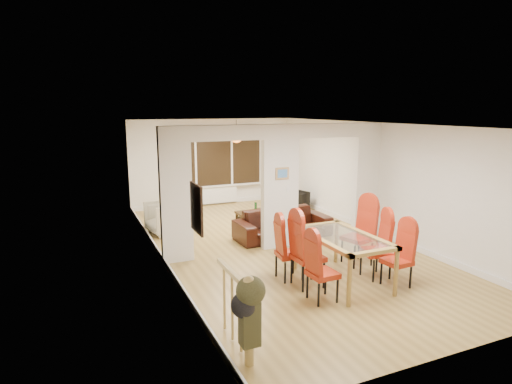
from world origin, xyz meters
TOP-DOWN VIEW (x-y plane):
  - floor at (0.00, 0.00)m, footprint 5.00×9.00m
  - room_walls at (0.00, 0.00)m, footprint 5.00×9.00m
  - divider_wall at (0.00, 0.00)m, footprint 5.00×0.18m
  - bay_window_blinds at (0.00, 4.44)m, footprint 3.00×0.08m
  - radiator at (0.00, 4.40)m, footprint 1.40×0.08m
  - pendant_light at (0.30, 3.30)m, footprint 0.36×0.36m
  - stair_newel at (-2.25, -3.20)m, footprint 0.40×1.20m
  - wall_poster at (-2.47, -2.40)m, footprint 0.04×0.52m
  - pillar_photo at (0.00, -0.10)m, footprint 0.30×0.03m
  - dining_table at (0.13, -2.10)m, footprint 0.98×1.75m
  - dining_chair_la at (-0.57, -2.60)m, footprint 0.43×0.43m
  - dining_chair_lb at (-0.50, -2.03)m, footprint 0.48×0.48m
  - dining_chair_lc at (-0.63, -1.63)m, footprint 0.46×0.46m
  - dining_chair_ra at (0.84, -2.63)m, footprint 0.44×0.44m
  - dining_chair_rb at (0.79, -2.18)m, footprint 0.53×0.53m
  - dining_chair_rc at (0.88, -1.51)m, footprint 0.58×0.58m
  - sofa at (0.36, 0.55)m, footprint 2.23×0.93m
  - armchair at (-2.00, 1.98)m, footprint 0.96×0.98m
  - person at (-1.60, 1.96)m, footprint 0.69×0.59m
  - television at (2.00, 2.95)m, footprint 0.97×0.39m
  - coffee_table at (0.40, 2.34)m, footprint 0.93×0.48m
  - bottle at (0.44, 2.29)m, footprint 0.07×0.07m
  - bowl at (0.57, 2.35)m, footprint 0.23×0.23m
  - shoes at (0.23, -0.41)m, footprint 0.25×0.27m

SIDE VIEW (x-z plane):
  - floor at x=0.00m, z-range -0.01..0.01m
  - shoes at x=0.23m, z-range 0.00..0.10m
  - coffee_table at x=0.40m, z-range 0.00..0.21m
  - bowl at x=0.57m, z-range 0.21..0.27m
  - television at x=2.00m, z-range 0.00..0.56m
  - radiator at x=0.00m, z-range 0.05..0.55m
  - sofa at x=0.36m, z-range 0.00..0.64m
  - bottle at x=0.44m, z-range 0.21..0.48m
  - armchair at x=-2.00m, z-range 0.00..0.76m
  - dining_table at x=0.13m, z-range 0.00..0.82m
  - dining_chair_ra at x=0.84m, z-range 0.00..1.02m
  - dining_chair_la at x=-0.57m, z-range 0.00..1.03m
  - dining_chair_lc at x=-0.63m, z-range 0.00..1.05m
  - dining_chair_rb at x=0.79m, z-range 0.00..1.08m
  - stair_newel at x=-2.25m, z-range 0.00..1.10m
  - dining_chair_lb at x=-0.50m, z-range 0.00..1.18m
  - dining_chair_rc at x=0.88m, z-range 0.00..1.19m
  - person at x=-1.60m, z-range 0.00..1.60m
  - room_walls at x=0.00m, z-range 0.00..2.60m
  - divider_wall at x=0.00m, z-range 0.00..2.60m
  - bay_window_blinds at x=0.00m, z-range 0.60..2.40m
  - wall_poster at x=-2.47m, z-range 1.27..1.94m
  - pillar_photo at x=0.00m, z-range 1.48..1.73m
  - pendant_light at x=0.30m, z-range 1.97..2.33m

